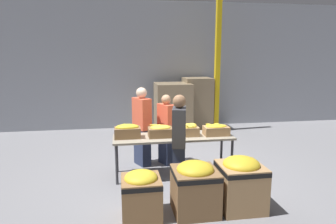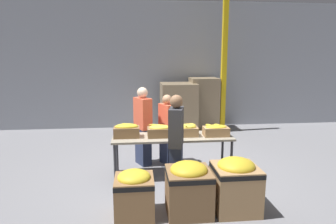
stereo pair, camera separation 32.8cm
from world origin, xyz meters
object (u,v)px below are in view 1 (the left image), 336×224
at_px(donation_bin_1, 195,186).
at_px(donation_bin_0, 141,193).
at_px(banana_box_2, 188,129).
at_px(volunteer_2, 142,127).
at_px(sorting_table, 173,139).
at_px(banana_box_0, 127,131).
at_px(volunteer_1, 179,143).
at_px(pallet_stack_1, 197,104).
at_px(banana_box_1, 160,131).
at_px(support_pillar, 217,66).
at_px(donation_bin_2, 241,181).
at_px(banana_box_3, 216,130).
at_px(volunteer_0, 166,130).
at_px(pallet_stack_0, 173,109).

bearing_deg(donation_bin_1, donation_bin_0, 180.00).
distance_m(banana_box_2, volunteer_2, 1.08).
xyz_separation_m(sorting_table, volunteer_2, (-0.55, 0.65, 0.10)).
distance_m(banana_box_0, donation_bin_1, 1.84).
xyz_separation_m(volunteer_1, pallet_stack_1, (1.42, 4.21, -0.02)).
relative_size(banana_box_1, support_pillar, 0.12).
relative_size(banana_box_2, volunteer_2, 0.23).
xyz_separation_m(donation_bin_2, pallet_stack_1, (0.63, 5.04, 0.37)).
xyz_separation_m(banana_box_2, donation_bin_0, (-1.03, -1.46, -0.54)).
height_order(banana_box_3, donation_bin_0, banana_box_3).
bearing_deg(volunteer_0, pallet_stack_0, 141.17).
bearing_deg(banana_box_0, volunteer_2, 63.01).
height_order(banana_box_3, volunteer_1, volunteer_1).
bearing_deg(pallet_stack_1, donation_bin_0, -113.00).
distance_m(sorting_table, banana_box_2, 0.35).
xyz_separation_m(banana_box_1, pallet_stack_1, (1.66, 3.57, -0.09)).
bearing_deg(donation_bin_2, banana_box_3, 87.45).
distance_m(banana_box_2, pallet_stack_1, 3.75).
distance_m(volunteer_0, donation_bin_2, 2.28).
bearing_deg(banana_box_3, support_pillar, 71.75).
bearing_deg(banana_box_0, donation_bin_0, -84.48).
height_order(volunteer_0, donation_bin_2, volunteer_0).
xyz_separation_m(sorting_table, pallet_stack_0, (0.57, 3.25, 0.02)).
height_order(volunteer_2, pallet_stack_1, volunteer_2).
relative_size(banana_box_2, donation_bin_0, 0.55).
distance_m(donation_bin_1, pallet_stack_0, 4.77).
relative_size(banana_box_0, donation_bin_1, 0.62).
distance_m(pallet_stack_0, pallet_stack_1, 0.90).
bearing_deg(volunteer_1, banana_box_0, 65.23).
bearing_deg(banana_box_2, banana_box_1, 179.10).
bearing_deg(donation_bin_1, banana_box_1, 102.12).
bearing_deg(donation_bin_1, volunteer_0, 92.88).
relative_size(volunteer_1, volunteer_2, 1.00).
xyz_separation_m(banana_box_3, pallet_stack_0, (-0.27, 3.31, -0.15)).
xyz_separation_m(banana_box_0, donation_bin_1, (0.94, -1.50, -0.50)).
distance_m(donation_bin_0, donation_bin_2, 1.51).
relative_size(sorting_table, banana_box_2, 6.06).
relative_size(donation_bin_1, pallet_stack_1, 0.48).
relative_size(banana_box_2, pallet_stack_0, 0.25).
bearing_deg(donation_bin_0, pallet_stack_1, 67.00).
xyz_separation_m(volunteer_2, donation_bin_0, (-0.18, -2.13, -0.46)).
height_order(banana_box_0, volunteer_0, volunteer_0).
distance_m(banana_box_2, support_pillar, 3.83).
height_order(banana_box_0, banana_box_3, banana_box_0).
height_order(sorting_table, donation_bin_0, sorting_table).
distance_m(volunteer_0, donation_bin_0, 2.25).
bearing_deg(sorting_table, volunteer_2, 130.45).
bearing_deg(donation_bin_1, banana_box_2, 80.98).
bearing_deg(pallet_stack_1, donation_bin_1, -104.91).
height_order(banana_box_0, volunteer_1, volunteer_1).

